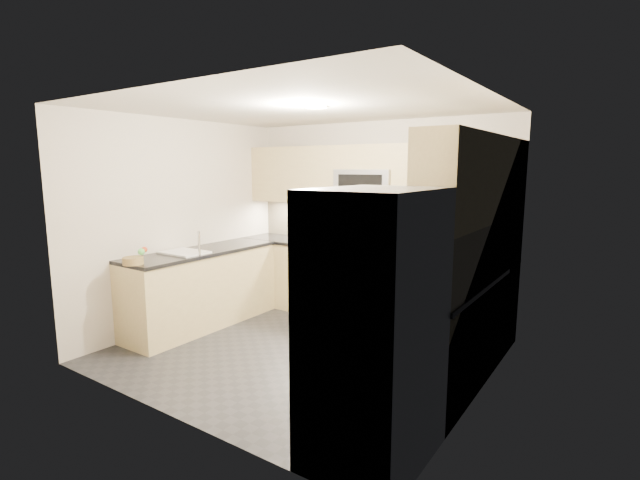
{
  "coord_description": "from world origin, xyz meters",
  "views": [
    {
      "loc": [
        2.78,
        -3.72,
        1.93
      ],
      "look_at": [
        0.0,
        0.35,
        1.15
      ],
      "focal_mm": 26.0,
      "sensor_mm": 36.0,
      "label": 1
    }
  ],
  "objects_px": {
    "utensil_bowl": "(484,253)",
    "cutting_board": "(316,242)",
    "gas_range": "(361,285)",
    "refrigerator": "(374,328)",
    "microwave": "(368,186)",
    "fruit_basket": "(133,261)"
  },
  "relations": [
    {
      "from": "utensil_bowl",
      "to": "cutting_board",
      "type": "xyz_separation_m",
      "value": [
        -2.16,
        -0.08,
        -0.07
      ]
    },
    {
      "from": "utensil_bowl",
      "to": "cutting_board",
      "type": "relative_size",
      "value": 0.67
    },
    {
      "from": "gas_range",
      "to": "refrigerator",
      "type": "distance_m",
      "value": 2.86
    },
    {
      "from": "gas_range",
      "to": "cutting_board",
      "type": "bearing_deg",
      "value": -178.77
    },
    {
      "from": "refrigerator",
      "to": "utensil_bowl",
      "type": "xyz_separation_m",
      "value": [
        0.02,
        2.49,
        0.11
      ]
    },
    {
      "from": "microwave",
      "to": "utensil_bowl",
      "type": "distance_m",
      "value": 1.63
    },
    {
      "from": "gas_range",
      "to": "utensil_bowl",
      "type": "xyz_separation_m",
      "value": [
        1.47,
        0.06,
        0.56
      ]
    },
    {
      "from": "gas_range",
      "to": "cutting_board",
      "type": "distance_m",
      "value": 0.84
    },
    {
      "from": "utensil_bowl",
      "to": "cutting_board",
      "type": "bearing_deg",
      "value": -177.95
    },
    {
      "from": "microwave",
      "to": "refrigerator",
      "type": "height_order",
      "value": "microwave"
    },
    {
      "from": "fruit_basket",
      "to": "gas_range",
      "type": "bearing_deg",
      "value": 57.44
    },
    {
      "from": "fruit_basket",
      "to": "microwave",
      "type": "bearing_deg",
      "value": 58.83
    },
    {
      "from": "microwave",
      "to": "cutting_board",
      "type": "height_order",
      "value": "microwave"
    },
    {
      "from": "gas_range",
      "to": "utensil_bowl",
      "type": "bearing_deg",
      "value": 2.43
    },
    {
      "from": "cutting_board",
      "to": "utensil_bowl",
      "type": "bearing_deg",
      "value": 2.05
    },
    {
      "from": "fruit_basket",
      "to": "refrigerator",
      "type": "bearing_deg",
      "value": -3.75
    },
    {
      "from": "cutting_board",
      "to": "fruit_basket",
      "type": "xyz_separation_m",
      "value": [
        -0.74,
        -2.22,
        0.03
      ]
    },
    {
      "from": "refrigerator",
      "to": "cutting_board",
      "type": "xyz_separation_m",
      "value": [
        -2.13,
        2.41,
        0.05
      ]
    },
    {
      "from": "refrigerator",
      "to": "fruit_basket",
      "type": "xyz_separation_m",
      "value": [
        -2.88,
        0.19,
        0.08
      ]
    },
    {
      "from": "refrigerator",
      "to": "fruit_basket",
      "type": "relative_size",
      "value": 8.71
    },
    {
      "from": "refrigerator",
      "to": "cutting_board",
      "type": "relative_size",
      "value": 4.66
    },
    {
      "from": "gas_range",
      "to": "microwave",
      "type": "relative_size",
      "value": 1.2
    }
  ]
}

